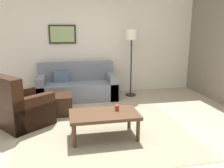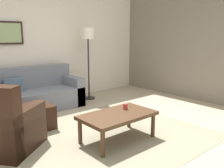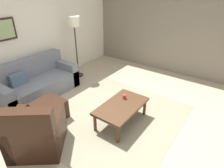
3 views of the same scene
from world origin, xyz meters
name	(u,v)px [view 1 (image 1 of 3)]	position (x,y,z in m)	size (l,w,h in m)	color
ground_plane	(104,131)	(0.00, 0.00, 0.00)	(8.00, 8.00, 0.00)	tan
rear_partition	(88,41)	(0.00, 2.60, 1.40)	(6.00, 0.12, 2.80)	silver
area_rug	(104,130)	(0.00, 0.00, 0.00)	(2.80, 2.54, 0.01)	gray
couch_main	(77,86)	(-0.35, 2.10, 0.30)	(1.92, 0.89, 0.88)	slate
armchair_leather	(20,110)	(-1.44, 0.50, 0.31)	(1.12, 1.12, 0.95)	black
ottoman	(58,104)	(-0.79, 1.02, 0.20)	(0.56, 0.56, 0.40)	black
coffee_table	(104,116)	(-0.03, -0.22, 0.36)	(1.10, 0.64, 0.41)	#472D1C
cup	(117,108)	(0.19, -0.14, 0.45)	(0.07, 0.07, 0.09)	#B2332D
lamp_standing	(132,41)	(1.05, 2.03, 1.41)	(0.32, 0.32, 1.71)	black
framed_artwork	(62,34)	(-0.65, 2.51, 1.58)	(0.68, 0.04, 0.47)	black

